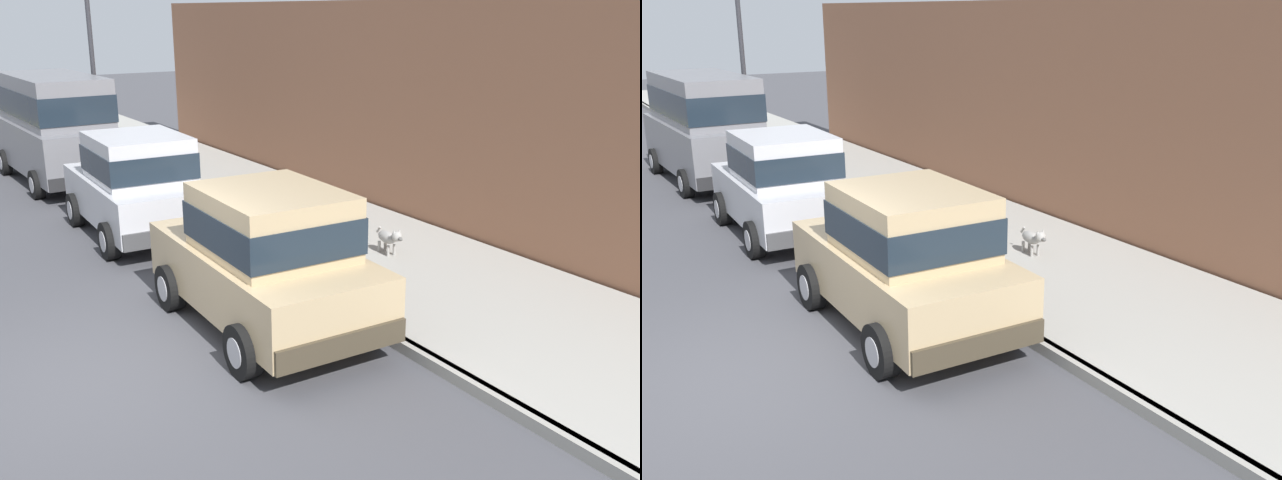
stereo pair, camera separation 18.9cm
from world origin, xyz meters
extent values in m
plane|color=#424247|center=(0.00, 0.00, 0.00)|extent=(80.00, 80.00, 0.00)
cube|color=gray|center=(3.20, 0.00, 0.07)|extent=(0.16, 64.00, 0.14)
cube|color=#99968E|center=(5.00, 0.00, 0.07)|extent=(3.60, 64.00, 0.14)
cube|color=tan|center=(2.15, 0.31, 0.70)|extent=(1.82, 3.74, 0.76)
cube|color=tan|center=(2.15, 0.06, 1.48)|extent=(1.56, 1.94, 0.80)
cube|color=#19232D|center=(2.15, 0.06, 1.42)|extent=(1.60, 1.98, 0.44)
cube|color=#3E3527|center=(2.20, 2.11, 0.46)|extent=(1.69, 0.24, 0.28)
cube|color=#3E3527|center=(2.11, -1.49, 0.46)|extent=(1.69, 0.24, 0.28)
cylinder|color=black|center=(1.32, 1.48, 0.32)|extent=(0.24, 0.65, 0.64)
cylinder|color=#9E9EA3|center=(1.32, 1.48, 0.32)|extent=(0.25, 0.36, 0.35)
cylinder|color=black|center=(3.04, 1.44, 0.32)|extent=(0.24, 0.65, 0.64)
cylinder|color=#9E9EA3|center=(3.04, 1.44, 0.32)|extent=(0.25, 0.36, 0.35)
cylinder|color=black|center=(1.26, -0.81, 0.32)|extent=(0.24, 0.65, 0.64)
cylinder|color=#9E9EA3|center=(1.26, -0.81, 0.32)|extent=(0.25, 0.36, 0.35)
cylinder|color=black|center=(2.98, -0.86, 0.32)|extent=(0.24, 0.65, 0.64)
cylinder|color=#9E9EA3|center=(2.98, -0.86, 0.32)|extent=(0.25, 0.36, 0.35)
cube|color=#EAEACC|center=(1.67, 2.15, 0.81)|extent=(0.28, 0.09, 0.14)
cube|color=#EAEACC|center=(2.73, 2.13, 0.81)|extent=(0.28, 0.09, 0.14)
cube|color=#BCBCC1|center=(2.19, 5.15, 0.70)|extent=(1.84, 3.76, 0.76)
cube|color=#BCBCC1|center=(2.18, 4.90, 1.48)|extent=(1.58, 1.95, 0.80)
cube|color=#19232D|center=(2.18, 4.90, 1.42)|extent=(1.61, 1.99, 0.44)
cube|color=#424243|center=(2.25, 6.95, 0.46)|extent=(1.69, 0.26, 0.28)
cube|color=#424243|center=(2.13, 3.35, 0.46)|extent=(1.69, 0.26, 0.28)
cylinder|color=black|center=(1.36, 6.32, 0.32)|extent=(0.24, 0.65, 0.64)
cylinder|color=#9E9EA3|center=(1.36, 6.32, 0.32)|extent=(0.25, 0.36, 0.35)
cylinder|color=black|center=(3.08, 6.27, 0.32)|extent=(0.24, 0.65, 0.64)
cylinder|color=#9E9EA3|center=(3.08, 6.27, 0.32)|extent=(0.25, 0.36, 0.35)
cylinder|color=black|center=(1.29, 4.03, 0.32)|extent=(0.24, 0.65, 0.64)
cylinder|color=#9E9EA3|center=(1.29, 4.03, 0.32)|extent=(0.25, 0.36, 0.35)
cylinder|color=black|center=(3.01, 3.97, 0.32)|extent=(0.24, 0.65, 0.64)
cylinder|color=#9E9EA3|center=(3.01, 3.97, 0.32)|extent=(0.25, 0.36, 0.35)
cube|color=#EAEACC|center=(1.71, 7.00, 0.81)|extent=(0.28, 0.09, 0.14)
cube|color=#EAEACC|center=(2.78, 6.96, 0.81)|extent=(0.28, 0.09, 0.14)
cube|color=slate|center=(2.14, 10.42, 0.87)|extent=(2.04, 4.86, 1.10)
cube|color=slate|center=(2.14, 10.42, 1.97)|extent=(1.79, 3.85, 1.10)
cube|color=#19232D|center=(2.14, 10.42, 1.89)|extent=(1.83, 3.89, 0.61)
cube|color=#252527|center=(2.06, 12.77, 0.46)|extent=(1.87, 0.26, 0.28)
cube|color=#252527|center=(2.21, 8.07, 0.46)|extent=(1.87, 0.26, 0.28)
cylinder|color=black|center=(1.14, 11.88, 0.32)|extent=(0.24, 0.65, 0.64)
cylinder|color=#9E9EA3|center=(1.14, 11.88, 0.32)|extent=(0.25, 0.36, 0.35)
cylinder|color=black|center=(3.04, 11.94, 0.32)|extent=(0.24, 0.65, 0.64)
cylinder|color=#9E9EA3|center=(3.04, 11.94, 0.32)|extent=(0.25, 0.36, 0.35)
cylinder|color=black|center=(1.23, 8.90, 0.32)|extent=(0.24, 0.65, 0.64)
cylinder|color=#9E9EA3|center=(1.23, 8.90, 0.32)|extent=(0.25, 0.36, 0.35)
cylinder|color=black|center=(3.13, 8.96, 0.32)|extent=(0.24, 0.65, 0.64)
cylinder|color=#9E9EA3|center=(3.13, 8.96, 0.32)|extent=(0.25, 0.36, 0.35)
cube|color=#EAEACC|center=(1.48, 12.78, 1.04)|extent=(0.28, 0.09, 0.14)
cube|color=#EAEACC|center=(2.65, 12.82, 1.04)|extent=(0.28, 0.09, 0.14)
ellipsoid|color=#999691|center=(5.07, 1.43, 0.42)|extent=(0.24, 0.46, 0.20)
cylinder|color=#999691|center=(5.11, 1.29, 0.23)|extent=(0.05, 0.05, 0.18)
cylinder|color=#999691|center=(4.99, 1.30, 0.23)|extent=(0.05, 0.05, 0.18)
cylinder|color=#999691|center=(5.14, 1.56, 0.23)|extent=(0.05, 0.05, 0.18)
cylinder|color=#999691|center=(5.02, 1.57, 0.23)|extent=(0.05, 0.05, 0.18)
sphere|color=#999691|center=(5.04, 1.14, 0.51)|extent=(0.17, 0.17, 0.17)
ellipsoid|color=#54524F|center=(5.03, 1.05, 0.49)|extent=(0.08, 0.12, 0.06)
cone|color=#999691|center=(5.09, 1.15, 0.59)|extent=(0.06, 0.06, 0.07)
cone|color=#999691|center=(4.99, 1.16, 0.59)|extent=(0.06, 0.06, 0.07)
cylinder|color=#999691|center=(5.09, 1.69, 0.48)|extent=(0.05, 0.12, 0.13)
cylinder|color=gold|center=(3.65, 4.67, 0.17)|extent=(0.24, 0.24, 0.06)
cylinder|color=gold|center=(3.65, 4.67, 0.47)|extent=(0.17, 0.17, 0.55)
sphere|color=gold|center=(3.65, 4.67, 0.79)|extent=(0.15, 0.15, 0.15)
cylinder|color=gold|center=(3.53, 4.67, 0.50)|extent=(0.10, 0.07, 0.07)
cylinder|color=gold|center=(3.77, 4.67, 0.50)|extent=(0.10, 0.07, 0.07)
cylinder|color=#2D2D33|center=(3.55, 11.86, 2.24)|extent=(0.12, 0.12, 4.20)
cube|color=#8C5B42|center=(7.10, 4.46, 2.08)|extent=(0.50, 20.00, 4.15)
camera|label=1|loc=(-2.05, -7.47, 3.97)|focal=40.82mm
camera|label=2|loc=(-1.89, -7.57, 3.97)|focal=40.82mm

